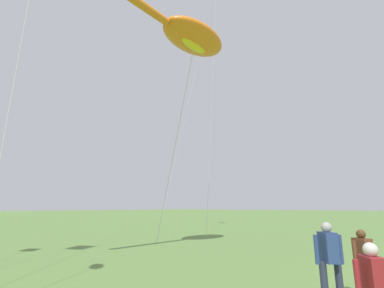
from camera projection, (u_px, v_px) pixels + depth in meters
big_show_kite at (190, 36)px, 13.61m from camera, size 9.05×5.42×10.60m
person_grey_haired_man at (364, 259)px, 6.20m from camera, size 0.46×0.44×1.48m
person_dark_jacket at (329, 257)px, 5.89m from camera, size 0.48×0.47×1.66m
small_kite_tiny_distant at (196, 70)px, 26.54m from camera, size 4.26×1.47×17.48m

